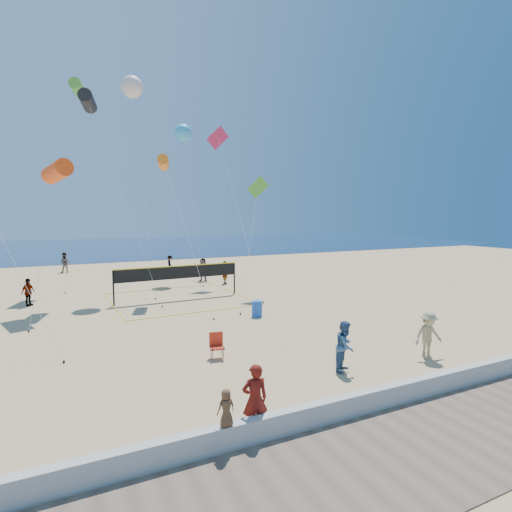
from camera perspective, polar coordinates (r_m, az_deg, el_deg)
name	(u,v)px	position (r m, az deg, el deg)	size (l,w,h in m)	color
ground	(245,386)	(13.58, -1.51, -18.08)	(120.00, 120.00, 0.00)	tan
ocean	(99,247)	(73.71, -21.54, 1.23)	(140.00, 50.00, 0.03)	#10264E
seawall	(293,420)	(11.05, 5.34, -22.31)	(32.00, 0.30, 0.60)	beige
boardwalk	(342,477)	(9.79, 12.16, -28.46)	(32.00, 3.60, 0.03)	brown
woman	(255,400)	(10.61, -0.16, -19.82)	(0.67, 0.44, 1.83)	#64130D
toddler	(226,408)	(9.96, -4.29, -20.81)	(0.43, 0.28, 0.89)	brown
bystander_a	(345,346)	(14.79, 12.62, -12.43)	(0.87, 0.68, 1.80)	#31547C
bystander_b	(428,335)	(17.02, 23.40, -10.32)	(1.17, 0.67, 1.81)	tan
far_person_0	(28,292)	(27.89, -29.79, -4.51)	(0.99, 0.41, 1.70)	gray
far_person_1	(203,270)	(33.55, -7.60, -1.95)	(1.77, 0.56, 1.91)	gray
far_person_2	(225,272)	(32.13, -4.43, -2.34)	(0.67, 0.44, 1.83)	gray
far_person_3	(65,263)	(42.22, -25.62, -0.87)	(0.93, 0.73, 1.92)	gray
far_person_4	(170,263)	(40.30, -12.19, -1.01)	(0.97, 0.56, 1.50)	gray
camp_chair	(217,344)	(15.84, -5.65, -12.37)	(0.61, 0.73, 1.10)	red
trash_barrel	(257,309)	(21.90, 0.14, -7.53)	(0.57, 0.57, 0.85)	blue
volleyball_net	(178,276)	(26.59, -11.06, -2.88)	(8.67, 8.52, 2.22)	black
kite_0	(57,172)	(26.13, -26.53, 10.75)	(2.45, 6.24, 8.67)	#F44912
kite_1	(88,101)	(30.25, -22.91, 19.68)	(4.04, 6.90, 13.55)	black
kite_2	(163,163)	(27.76, -13.09, 12.86)	(1.42, 8.38, 9.44)	orange
kite_4	(257,193)	(27.69, 0.17, 8.95)	(4.49, 5.58, 8.21)	#51A734
kite_5	(220,144)	(33.80, -5.21, 15.60)	(1.99, 9.99, 12.80)	#D02751
kite_6	(132,87)	(32.10, -17.30, 22.06)	(1.86, 5.38, 15.36)	silver
kite_7	(183,133)	(36.81, -10.36, 16.93)	(1.86, 6.74, 13.35)	#36A7E6
kite_8	(78,89)	(35.66, -24.05, 20.94)	(2.35, 4.83, 15.67)	#51A734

